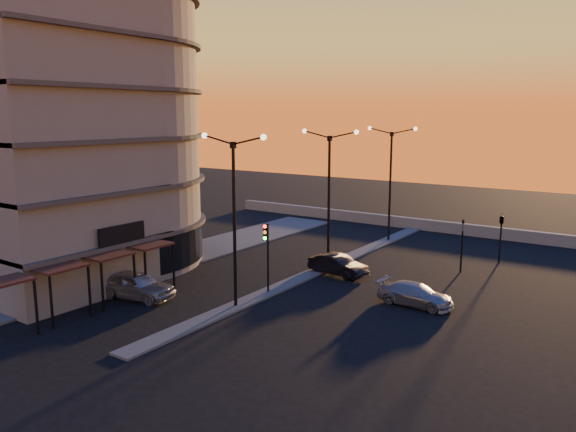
# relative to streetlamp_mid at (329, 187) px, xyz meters

# --- Properties ---
(ground) EXTENTS (120.00, 120.00, 0.00)m
(ground) POSITION_rel_streetlamp_mid_xyz_m (0.00, -10.00, -5.59)
(ground) COLOR black
(ground) RESTS_ON ground
(sidewalk_west) EXTENTS (5.00, 40.00, 0.12)m
(sidewalk_west) POSITION_rel_streetlamp_mid_xyz_m (-10.50, -6.00, -5.53)
(sidewalk_west) COLOR #484846
(sidewalk_west) RESTS_ON ground
(median) EXTENTS (1.20, 36.00, 0.12)m
(median) POSITION_rel_streetlamp_mid_xyz_m (0.00, 0.00, -5.53)
(median) COLOR #484846
(median) RESTS_ON ground
(parapet) EXTENTS (44.00, 0.50, 1.00)m
(parapet) POSITION_rel_streetlamp_mid_xyz_m (2.00, 16.00, -5.09)
(parapet) COLOR gray
(parapet) RESTS_ON ground
(building) EXTENTS (14.35, 17.08, 25.00)m
(building) POSITION_rel_streetlamp_mid_xyz_m (-14.00, -9.97, 6.32)
(building) COLOR slate
(building) RESTS_ON ground
(streetlamp_near) EXTENTS (4.32, 0.32, 9.51)m
(streetlamp_near) POSITION_rel_streetlamp_mid_xyz_m (0.00, -10.00, 0.00)
(streetlamp_near) COLOR black
(streetlamp_near) RESTS_ON ground
(streetlamp_mid) EXTENTS (4.32, 0.32, 9.51)m
(streetlamp_mid) POSITION_rel_streetlamp_mid_xyz_m (0.00, 0.00, 0.00)
(streetlamp_mid) COLOR black
(streetlamp_mid) RESTS_ON ground
(streetlamp_far) EXTENTS (4.32, 0.32, 9.51)m
(streetlamp_far) POSITION_rel_streetlamp_mid_xyz_m (0.00, 10.00, 0.00)
(streetlamp_far) COLOR black
(streetlamp_far) RESTS_ON ground
(traffic_light_main) EXTENTS (0.28, 0.44, 4.25)m
(traffic_light_main) POSITION_rel_streetlamp_mid_xyz_m (0.00, -7.13, -2.70)
(traffic_light_main) COLOR black
(traffic_light_main) RESTS_ON ground
(signal_east_a) EXTENTS (0.13, 0.16, 3.60)m
(signal_east_a) POSITION_rel_streetlamp_mid_xyz_m (8.00, 4.00, -3.66)
(signal_east_a) COLOR black
(signal_east_a) RESTS_ON ground
(signal_east_b) EXTENTS (0.42, 1.99, 3.60)m
(signal_east_b) POSITION_rel_streetlamp_mid_xyz_m (9.50, 8.00, -2.49)
(signal_east_b) COLOR black
(signal_east_b) RESTS_ON ground
(car_hatchback) EXTENTS (4.92, 2.73, 1.58)m
(car_hatchback) POSITION_rel_streetlamp_mid_xyz_m (-5.73, -12.04, -4.80)
(car_hatchback) COLOR #96979D
(car_hatchback) RESTS_ON ground
(car_sedan) EXTENTS (4.27, 1.98, 1.35)m
(car_sedan) POSITION_rel_streetlamp_mid_xyz_m (1.50, -1.27, -4.92)
(car_sedan) COLOR black
(car_sedan) RESTS_ON ground
(car_wagon) EXTENTS (4.32, 1.90, 1.24)m
(car_wagon) POSITION_rel_streetlamp_mid_xyz_m (8.00, -4.06, -4.97)
(car_wagon) COLOR #929599
(car_wagon) RESTS_ON ground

